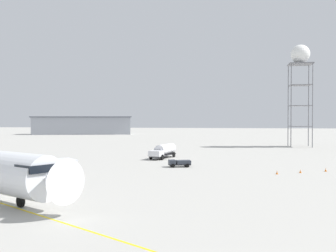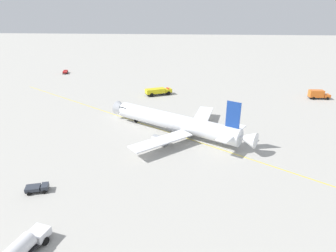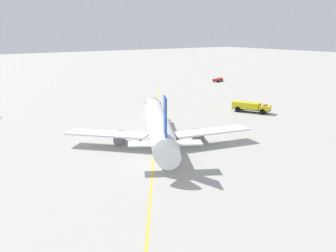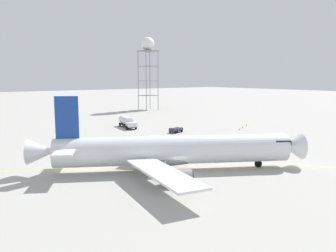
# 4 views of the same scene
# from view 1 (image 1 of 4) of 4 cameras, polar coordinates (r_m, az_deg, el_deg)

# --- Properties ---
(baggage_truck_truck) EXTENTS (2.91, 4.06, 1.22)m
(baggage_truck_truck) POSITION_cam_1_polar(r_m,az_deg,el_deg) (70.30, 1.58, -5.13)
(baggage_truck_truck) COLOR #232326
(baggage_truck_truck) RESTS_ON ground_plane
(fuel_tanker_truck) EXTENTS (9.83, 4.50, 2.87)m
(fuel_tanker_truck) POSITION_cam_1_polar(r_m,az_deg,el_deg) (85.52, -0.60, -3.42)
(fuel_tanker_truck) COLOR #232326
(fuel_tanker_truck) RESTS_ON ground_plane
(radar_tower) EXTENTS (6.66, 6.66, 29.54)m
(radar_tower) POSITION_cam_1_polar(r_m,az_deg,el_deg) (126.13, 17.89, 8.60)
(radar_tower) COLOR slate
(radar_tower) RESTS_ON ground_plane
(terminal_shed) EXTENTS (24.91, 51.82, 9.10)m
(terminal_shed) POSITION_cam_1_polar(r_m,az_deg,el_deg) (214.47, -11.79, 0.10)
(terminal_shed) COLOR #999EA8
(terminal_shed) RESTS_ON ground_plane
(safety_cone_near) EXTENTS (0.36, 0.36, 0.55)m
(safety_cone_near) POSITION_cam_1_polar(r_m,az_deg,el_deg) (63.46, 14.90, -6.24)
(safety_cone_near) COLOR orange
(safety_cone_near) RESTS_ON ground_plane
(safety_cone_mid) EXTENTS (0.36, 0.36, 0.55)m
(safety_cone_mid) POSITION_cam_1_polar(r_m,az_deg,el_deg) (65.91, 17.91, -5.98)
(safety_cone_mid) COLOR orange
(safety_cone_mid) RESTS_ON ground_plane
(safety_cone_far) EXTENTS (0.36, 0.36, 0.55)m
(safety_cone_far) POSITION_cam_1_polar(r_m,az_deg,el_deg) (68.90, 21.05, -5.70)
(safety_cone_far) COLOR orange
(safety_cone_far) RESTS_ON ground_plane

